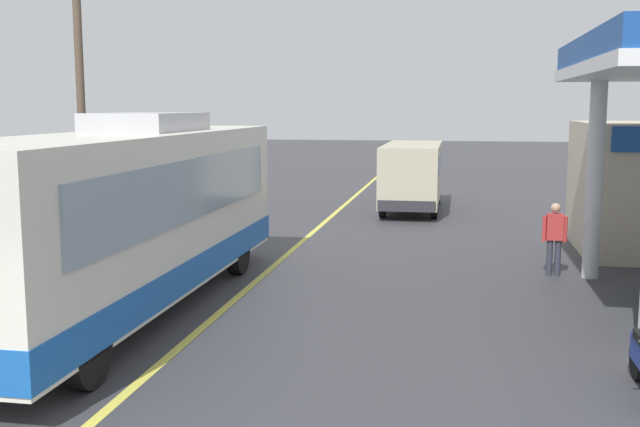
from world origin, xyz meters
name	(u,v)px	position (x,y,z in m)	size (l,w,h in m)	color
ground	(329,218)	(0.00, 20.00, 0.00)	(120.00, 120.00, 0.00)	#38383D
lane_divider_stripe	(299,244)	(0.00, 15.00, 0.00)	(0.16, 50.00, 0.01)	#D8CC4C
coach_bus_main	(129,220)	(-1.70, 7.74, 1.72)	(2.60, 11.04, 3.69)	silver
minibus_opposing_lane	(412,170)	(2.66, 22.55, 1.47)	(2.04, 6.13, 2.44)	#BFB799
pedestrian_by_shop	(555,235)	(6.49, 12.18, 0.93)	(0.55, 0.22, 1.66)	#33333F
utility_pole_roadside	(80,79)	(-6.47, 15.14, 4.60)	(1.80, 0.24, 8.83)	brown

